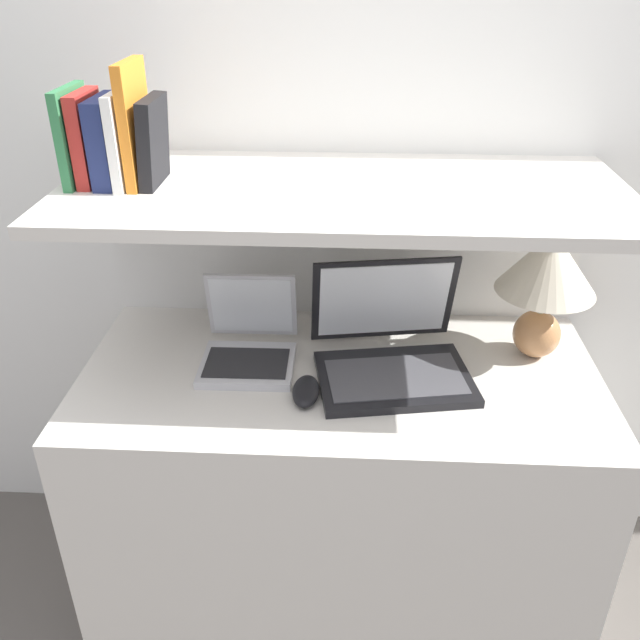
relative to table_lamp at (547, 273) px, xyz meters
name	(u,v)px	position (x,y,z in m)	size (l,w,h in m)	color
wall_back	(347,151)	(-0.48, 0.26, 0.21)	(6.00, 0.05, 2.40)	white
desk	(338,493)	(-0.48, -0.11, -0.60)	(1.24, 0.61, 0.76)	silver
back_riser	(342,362)	(-0.48, 0.21, -0.40)	(1.24, 0.04, 1.17)	white
shelf	(344,193)	(-0.48, -0.04, 0.20)	(1.24, 0.55, 0.03)	silver
table_lamp	(547,273)	(0.00, 0.00, 0.00)	(0.23, 0.23, 0.33)	#B27A4C
laptop_large	(391,351)	(-0.36, -0.09, -0.17)	(0.40, 0.37, 0.26)	black
laptop_small	(249,344)	(-0.70, -0.07, -0.18)	(0.23, 0.24, 0.20)	silver
computer_mouse	(306,391)	(-0.55, -0.22, -0.20)	(0.06, 0.12, 0.04)	black
router_box	(343,303)	(-0.48, 0.10, -0.15)	(0.10, 0.08, 0.15)	white
book_green	(74,136)	(-1.06, -0.04, 0.32)	(0.02, 0.16, 0.20)	#2D7042
book_red	(88,138)	(-1.03, -0.04, 0.31)	(0.03, 0.14, 0.19)	#A82823
book_navy	(108,141)	(-0.99, -0.04, 0.31)	(0.04, 0.16, 0.18)	navy
book_white	(124,138)	(-0.95, -0.04, 0.31)	(0.02, 0.18, 0.20)	silver
book_orange	(135,124)	(-0.92, -0.04, 0.34)	(0.02, 0.16, 0.26)	orange
book_black	(153,142)	(-0.89, -0.04, 0.31)	(0.04, 0.15, 0.18)	black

